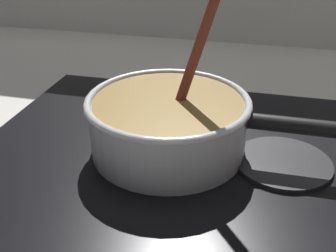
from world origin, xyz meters
The scene contains 4 objects.
hob_plate centered at (-0.02, 0.19, 0.01)m, with size 0.56×0.48×0.01m, color black.
burner_ring centered at (-0.02, 0.19, 0.02)m, with size 0.16×0.16×0.01m, color #592D0C.
spare_burner centered at (0.14, 0.19, 0.01)m, with size 0.13×0.13×0.01m, color #262628.
cooking_pan centered at (-0.02, 0.19, 0.06)m, with size 0.40×0.23×0.34m.
Camera 1 is at (0.10, -0.31, 0.33)m, focal length 43.99 mm.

